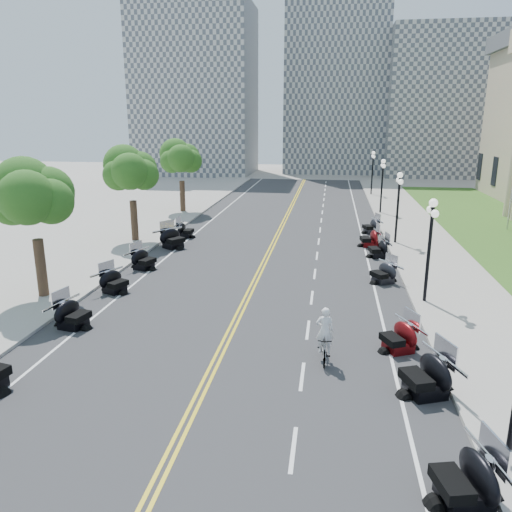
{
  "coord_description": "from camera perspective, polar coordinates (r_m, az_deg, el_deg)",
  "views": [
    {
      "loc": [
        3.93,
        -19.59,
        8.58
      ],
      "look_at": [
        0.35,
        4.16,
        2.0
      ],
      "focal_mm": 35.0,
      "sensor_mm": 36.0,
      "label": 1
    }
  ],
  "objects": [
    {
      "name": "lane_dash_16",
      "position": [
        60.21,
        7.83,
        7.0
      ],
      "size": [
        0.12,
        2.0,
        0.0
      ],
      "primitive_type": "cube",
      "color": "white",
      "rests_on": "road"
    },
    {
      "name": "motorcycle_s_9",
      "position": [
        37.84,
        -8.12,
        3.03
      ],
      "size": [
        1.92,
        1.92,
        1.25
      ],
      "primitive_type": null,
      "rotation": [
        0.0,
        0.0,
        1.5
      ],
      "color": "black",
      "rests_on": "road"
    },
    {
      "name": "street_lamp_5",
      "position": [
        60.08,
        13.14,
        9.21
      ],
      "size": [
        0.5,
        1.2,
        4.9
      ],
      "primitive_type": null,
      "color": "black",
      "rests_on": "sidewalk_north"
    },
    {
      "name": "lane_dash_8",
      "position": [
        28.9,
        6.73,
        -2.03
      ],
      "size": [
        0.12,
        2.0,
        0.0
      ],
      "primitive_type": "cube",
      "color": "white",
      "rests_on": "road"
    },
    {
      "name": "motorcycle_n_3",
      "position": [
        13.31,
        22.86,
        -22.27
      ],
      "size": [
        2.49,
        2.49,
        1.43
      ],
      "primitive_type": null,
      "rotation": [
        0.0,
        0.0,
        -1.32
      ],
      "color": "black",
      "rests_on": "road"
    },
    {
      "name": "centerline_yellow_b",
      "position": [
        31.04,
        1.18,
        -0.71
      ],
      "size": [
        0.12,
        90.0,
        0.0
      ],
      "primitive_type": "cube",
      "color": "yellow",
      "rests_on": "road"
    },
    {
      "name": "distant_block_a",
      "position": [
        84.6,
        -6.82,
        18.21
      ],
      "size": [
        18.0,
        14.0,
        26.0
      ],
      "primitive_type": "cube",
      "color": "gray",
      "rests_on": "ground"
    },
    {
      "name": "lane_dash_17",
      "position": [
        64.17,
        7.9,
        7.5
      ],
      "size": [
        0.12,
        2.0,
        0.0
      ],
      "primitive_type": "cube",
      "color": "white",
      "rests_on": "road"
    },
    {
      "name": "lane_dash_13",
      "position": [
        48.37,
        7.59,
        4.98
      ],
      "size": [
        0.12,
        2.0,
        0.0
      ],
      "primitive_type": "cube",
      "color": "white",
      "rests_on": "road"
    },
    {
      "name": "street_lamp_4",
      "position": [
        48.2,
        14.18,
        7.73
      ],
      "size": [
        0.5,
        1.2,
        4.9
      ],
      "primitive_type": null,
      "color": "black",
      "rests_on": "sidewalk_north"
    },
    {
      "name": "centerline_yellow_a",
      "position": [
        31.07,
        0.74,
        -0.69
      ],
      "size": [
        0.12,
        90.0,
        0.0
      ],
      "primitive_type": "cube",
      "color": "yellow",
      "rests_on": "road"
    },
    {
      "name": "motorcycle_n_4",
      "position": [
        17.24,
        18.88,
        -12.59
      ],
      "size": [
        2.78,
        2.78,
        1.5
      ],
      "primitive_type": null,
      "rotation": [
        0.0,
        0.0,
        -1.19
      ],
      "color": "black",
      "rests_on": "road"
    },
    {
      "name": "lane_dash_11",
      "position": [
        40.52,
        7.34,
        2.98
      ],
      "size": [
        0.12,
        2.0,
        0.0
      ],
      "primitive_type": "cube",
      "color": "white",
      "rests_on": "road"
    },
    {
      "name": "bicycle",
      "position": [
        18.66,
        7.79,
        -10.41
      ],
      "size": [
        0.56,
        1.76,
        1.05
      ],
      "primitive_type": "imported",
      "rotation": [
        0.0,
        0.0,
        0.04
      ],
      "color": "#A51414",
      "rests_on": "road"
    },
    {
      "name": "tree_3",
      "position": [
        36.57,
        -14.06,
        8.86
      ],
      "size": [
        4.8,
        4.8,
        9.2
      ],
      "primitive_type": null,
      "color": "#235619",
      "rests_on": "sidewalk_south"
    },
    {
      "name": "motorcycle_n_10",
      "position": [
        39.93,
        13.04,
        3.43
      ],
      "size": [
        2.3,
        2.3,
        1.25
      ],
      "primitive_type": null,
      "rotation": [
        0.0,
        0.0,
        -1.21
      ],
      "color": "black",
      "rests_on": "road"
    },
    {
      "name": "road",
      "position": [
        31.06,
        0.96,
        -0.71
      ],
      "size": [
        16.0,
        90.0,
        0.01
      ],
      "primitive_type": "cube",
      "color": "#333335",
      "rests_on": "ground"
    },
    {
      "name": "lane_dash_19",
      "position": [
        72.11,
        8.0,
        8.35
      ],
      "size": [
        0.12,
        2.0,
        0.0
      ],
      "primitive_type": "cube",
      "color": "white",
      "rests_on": "road"
    },
    {
      "name": "distant_block_c",
      "position": [
        86.54,
        21.47,
        15.91
      ],
      "size": [
        20.0,
        14.0,
        22.0
      ],
      "primitive_type": "cube",
      "color": "gray",
      "rests_on": "ground"
    },
    {
      "name": "lane_dash_9",
      "position": [
        32.74,
        6.98,
        0.03
      ],
      "size": [
        0.12,
        2.0,
        0.0
      ],
      "primitive_type": "cube",
      "color": "white",
      "rests_on": "road"
    },
    {
      "name": "motorcycle_n_5",
      "position": [
        20.0,
        16.02,
        -8.71
      ],
      "size": [
        2.44,
        2.44,
        1.28
      ],
      "primitive_type": null,
      "rotation": [
        0.0,
        0.0,
        -1.11
      ],
      "color": "#590A0C",
      "rests_on": "road"
    },
    {
      "name": "street_lamp_2",
      "position": [
        24.79,
        19.15,
        0.49
      ],
      "size": [
        0.5,
        1.2,
        4.9
      ],
      "primitive_type": null,
      "color": "black",
      "rests_on": "sidewalk_north"
    },
    {
      "name": "cyclist_rider",
      "position": [
        18.1,
        7.95,
        -6.4
      ],
      "size": [
        0.64,
        0.42,
        1.76
      ],
      "primitive_type": "imported",
      "rotation": [
        0.0,
        0.0,
        3.14
      ],
      "color": "white",
      "rests_on": "bicycle"
    },
    {
      "name": "lane_dash_7",
      "position": [
        25.11,
        6.4,
        -4.73
      ],
      "size": [
        0.12,
        2.0,
        0.0
      ],
      "primitive_type": "cube",
      "color": "white",
      "rests_on": "road"
    },
    {
      "name": "sidewalk_north",
      "position": [
        31.49,
        20.26,
        -1.33
      ],
      "size": [
        5.0,
        90.0,
        0.15
      ],
      "primitive_type": "cube",
      "color": "#9E9991",
      "rests_on": "ground"
    },
    {
      "name": "motorcycle_s_5",
      "position": [
        22.67,
        -20.23,
        -6.11
      ],
      "size": [
        2.25,
        2.25,
        1.33
      ],
      "primitive_type": null,
      "rotation": [
        0.0,
        0.0,
        1.36
      ],
      "color": "black",
      "rests_on": "road"
    },
    {
      "name": "motorcycle_s_6",
      "position": [
        26.55,
        -15.92,
        -2.7
      ],
      "size": [
        2.41,
        2.41,
        1.27
      ],
      "primitive_type": null,
      "rotation": [
        0.0,
        0.0,
        1.14
      ],
      "color": "black",
      "rests_on": "road"
    },
    {
      "name": "tree_2",
      "position": [
        25.98,
        -24.1,
        5.51
      ],
      "size": [
        4.8,
        4.8,
        9.2
      ],
      "primitive_type": null,
      "color": "#235619",
      "rests_on": "sidewalk_south"
    },
    {
      "name": "motorcycle_n_8",
      "position": [
        32.95,
        13.87,
        0.93
      ],
      "size": [
        2.19,
        2.19,
        1.29
      ],
      "primitive_type": null,
      "rotation": [
        0.0,
        0.0,
        -1.36
      ],
      "color": "black",
      "rests_on": "road"
    },
    {
      "name": "lane_dash_5",
      "position": [
        17.81,
        5.3,
        -13.51
      ],
      "size": [
        0.12,
        2.0,
        0.0
      ],
      "primitive_type": "cube",
      "color": "white",
      "rests_on": "road"
    },
    {
      "name": "lane_dash_6",
      "position": [
        21.4,
        5.95,
        -8.37
      ],
      "size": [
        0.12,
        2.0,
        0.0
      ],
      "primitive_type": "cube",
      "color": "white",
      "rests_on": "road"
    },
    {
      "name": "sidewalk_south",
      "position": [
        34.0,
        -16.86,
        0.16
      ],
      "size": [
        5.0,
        90.0,
        0.15
      ],
      "primitive_type": "cube",
      "color": "#9E9991",
      "rests_on": "ground"
    },
    {
      "name": "lane_dash_18",
      "position": [
        68.14,
        7.95,
        7.95
      ],
      "size": [
        0.12,
        2.0,
        0.0
      ],
      "primitive_type": "cube",
      "color": "white",
      "rests_on": "road"
    },
    {
      "name": "lane_dash_10",
      "position": [
        36.62,
        7.18,
        1.67
      ],
      "size": [
        0.12,
        2.0,
        0.0
      ],
      "primitive_type": "cube",
      "color": "white",
      "rests_on": "road"
    },
    {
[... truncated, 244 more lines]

